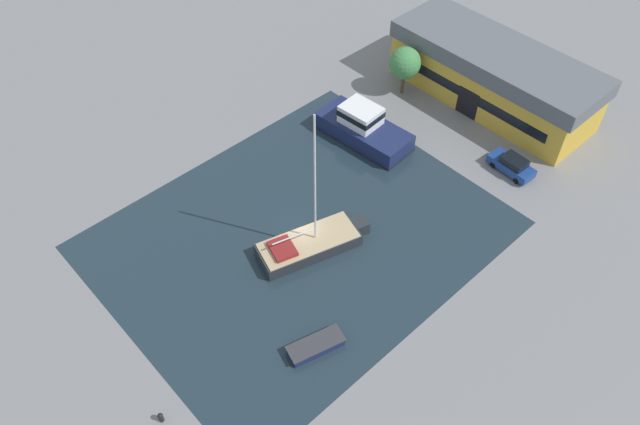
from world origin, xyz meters
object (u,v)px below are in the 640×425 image
Objects in this scene: parked_car at (512,165)px; motor_cruiser at (363,128)px; sailboat_moored at (311,243)px; small_dinghy at (316,346)px; quay_tree_near_building at (405,63)px; warehouse_building at (494,75)px.

parked_car is 0.45× the size of motor_cruiser.
small_dinghy is (7.08, -5.94, -0.33)m from sailboat_moored.
small_dinghy is (13.90, -18.90, -0.91)m from motor_cruiser.
small_dinghy is at bearing -59.12° from quay_tree_near_building.
parked_car is 20.35m from sailboat_moored.
warehouse_building reaches higher than parked_car.
sailboat_moored is (-5.69, -19.54, -0.13)m from parked_car.
sailboat_moored reaches higher than warehouse_building.
warehouse_building is at bearing 121.02° from small_dinghy.
sailboat_moored is (2.25, -26.77, -2.33)m from warehouse_building.
warehouse_building is 4.81× the size of small_dinghy.
sailboat_moored is 3.08× the size of small_dinghy.
motor_cruiser is at bearing 141.45° from small_dinghy.
small_dinghy is (1.39, -25.48, -0.46)m from parked_car.
motor_cruiser is (-6.82, 12.96, 0.58)m from sailboat_moored.
parked_car is at bearing -67.02° from motor_cruiser.
motor_cruiser is (-4.58, -13.81, -1.75)m from warehouse_building.
sailboat_moored is 14.65m from motor_cruiser.
quay_tree_near_building is 0.54× the size of motor_cruiser.
small_dinghy is at bearing -74.15° from warehouse_building.
warehouse_building is at bearing 50.89° from parked_car.
parked_car is 0.99× the size of small_dinghy.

